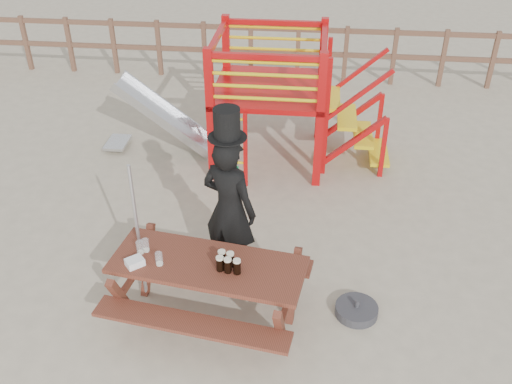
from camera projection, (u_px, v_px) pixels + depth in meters
name	position (u px, v px, depth m)	size (l,w,h in m)	color
ground	(224.00, 307.00, 6.57)	(60.00, 60.00, 0.00)	#B4A78C
back_fence	(274.00, 46.00, 12.00)	(15.09, 0.09, 1.20)	brown
playground_fort	(265.00, 97.00, 8.96)	(4.71, 1.84, 2.10)	#B40C0D
picnic_table	(209.00, 284.00, 6.16)	(2.25, 1.71, 0.80)	maroon
man_with_hat	(229.00, 206.00, 6.55)	(0.81, 0.69, 2.22)	black
metal_pole	(138.00, 235.00, 6.27)	(0.04, 0.04, 1.77)	#B2B2B7
parasol_base	(356.00, 310.00, 6.45)	(0.49, 0.49, 0.21)	#323236
paper_bag	(135.00, 262.00, 5.95)	(0.18, 0.14, 0.08)	white
stout_pints	(227.00, 262.00, 5.88)	(0.26, 0.21, 0.17)	black
empty_glasses	(148.00, 251.00, 6.07)	(0.33, 0.28, 0.15)	silver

